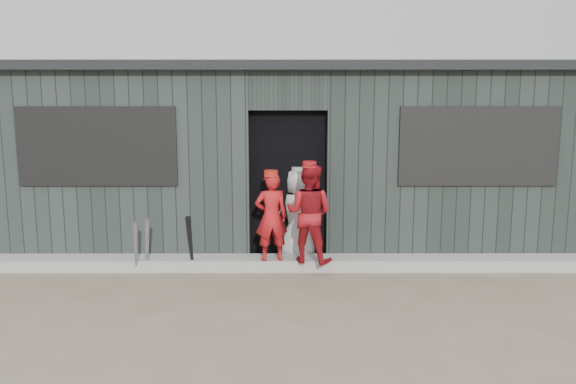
{
  "coord_description": "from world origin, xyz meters",
  "views": [
    {
      "loc": [
        -0.01,
        -6.05,
        2.44
      ],
      "look_at": [
        0.0,
        1.8,
        1.0
      ],
      "focal_mm": 40.0,
      "sensor_mm": 36.0,
      "label": 1
    }
  ],
  "objects_px": {
    "bat_left": "(147,245)",
    "player_grey_back": "(298,215)",
    "player_red_right": "(309,213)",
    "dugout": "(288,153)",
    "bat_right": "(190,244)",
    "player_red_left": "(271,217)",
    "bat_mid": "(136,247)"
  },
  "relations": [
    {
      "from": "player_grey_back",
      "to": "dugout",
      "type": "distance_m",
      "value": 1.51
    },
    {
      "from": "bat_right",
      "to": "bat_left",
      "type": "bearing_deg",
      "value": 178.42
    },
    {
      "from": "player_red_left",
      "to": "dugout",
      "type": "relative_size",
      "value": 0.13
    },
    {
      "from": "bat_mid",
      "to": "player_red_left",
      "type": "bearing_deg",
      "value": 3.26
    },
    {
      "from": "dugout",
      "to": "player_red_left",
      "type": "bearing_deg",
      "value": -96.54
    },
    {
      "from": "bat_left",
      "to": "player_red_right",
      "type": "relative_size",
      "value": 0.59
    },
    {
      "from": "bat_left",
      "to": "player_red_right",
      "type": "height_order",
      "value": "player_red_right"
    },
    {
      "from": "bat_left",
      "to": "dugout",
      "type": "relative_size",
      "value": 0.09
    },
    {
      "from": "player_red_right",
      "to": "player_grey_back",
      "type": "bearing_deg",
      "value": -54.71
    },
    {
      "from": "dugout",
      "to": "bat_left",
      "type": "bearing_deg",
      "value": -133.3
    },
    {
      "from": "bat_right",
      "to": "player_grey_back",
      "type": "height_order",
      "value": "player_grey_back"
    },
    {
      "from": "player_grey_back",
      "to": "bat_left",
      "type": "bearing_deg",
      "value": 20.49
    },
    {
      "from": "bat_right",
      "to": "player_red_left",
      "type": "height_order",
      "value": "player_red_left"
    },
    {
      "from": "player_red_left",
      "to": "player_red_right",
      "type": "height_order",
      "value": "player_red_right"
    },
    {
      "from": "player_red_left",
      "to": "bat_right",
      "type": "bearing_deg",
      "value": -6.48
    },
    {
      "from": "bat_right",
      "to": "dugout",
      "type": "relative_size",
      "value": 0.09
    },
    {
      "from": "player_red_right",
      "to": "player_grey_back",
      "type": "relative_size",
      "value": 0.99
    },
    {
      "from": "bat_left",
      "to": "player_red_left",
      "type": "xyz_separation_m",
      "value": [
        1.54,
        0.05,
        0.35
      ]
    },
    {
      "from": "dugout",
      "to": "bat_right",
      "type": "bearing_deg",
      "value": -122.82
    },
    {
      "from": "bat_mid",
      "to": "bat_right",
      "type": "distance_m",
      "value": 0.67
    },
    {
      "from": "bat_mid",
      "to": "player_red_left",
      "type": "height_order",
      "value": "player_red_left"
    },
    {
      "from": "player_grey_back",
      "to": "player_red_right",
      "type": "bearing_deg",
      "value": 109.56
    },
    {
      "from": "bat_left",
      "to": "player_red_right",
      "type": "xyz_separation_m",
      "value": [
        2.01,
        0.01,
        0.41
      ]
    },
    {
      "from": "player_red_left",
      "to": "player_red_right",
      "type": "bearing_deg",
      "value": 164.6
    },
    {
      "from": "bat_left",
      "to": "player_grey_back",
      "type": "relative_size",
      "value": 0.58
    },
    {
      "from": "bat_right",
      "to": "bat_mid",
      "type": "bearing_deg",
      "value": -177.28
    },
    {
      "from": "player_red_left",
      "to": "dugout",
      "type": "distance_m",
      "value": 1.91
    },
    {
      "from": "bat_mid",
      "to": "bat_right",
      "type": "bearing_deg",
      "value": 2.72
    },
    {
      "from": "player_grey_back",
      "to": "player_red_left",
      "type": "bearing_deg",
      "value": 59.28
    },
    {
      "from": "player_red_right",
      "to": "bat_right",
      "type": "bearing_deg",
      "value": 21.72
    },
    {
      "from": "bat_left",
      "to": "player_red_left",
      "type": "bearing_deg",
      "value": 1.8
    },
    {
      "from": "bat_left",
      "to": "player_grey_back",
      "type": "xyz_separation_m",
      "value": [
        1.88,
        0.51,
        0.26
      ]
    }
  ]
}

